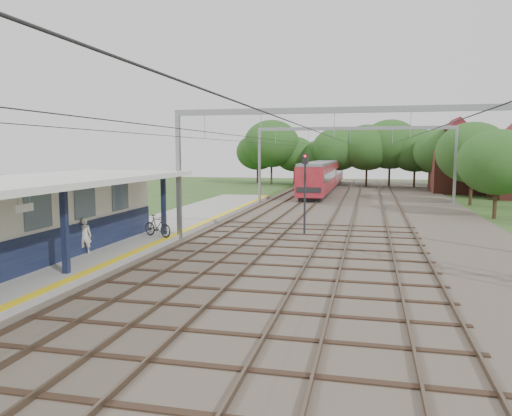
% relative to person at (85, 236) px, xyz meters
% --- Properties ---
extents(ground, '(160.00, 160.00, 0.00)m').
position_rel_person_xyz_m(ground, '(7.19, -9.34, -1.15)').
color(ground, '#2D4C1E').
rests_on(ground, ground).
extents(ballast_bed, '(18.00, 90.00, 0.10)m').
position_rel_person_xyz_m(ballast_bed, '(11.19, 20.66, -1.10)').
color(ballast_bed, '#473D33').
rests_on(ballast_bed, ground).
extents(platform, '(5.00, 52.00, 0.35)m').
position_rel_person_xyz_m(platform, '(-0.31, 4.66, -0.98)').
color(platform, gray).
rests_on(platform, ground).
extents(yellow_stripe, '(0.45, 52.00, 0.01)m').
position_rel_person_xyz_m(yellow_stripe, '(1.94, 4.66, -0.80)').
color(yellow_stripe, yellow).
rests_on(yellow_stripe, platform).
extents(station_building, '(3.41, 18.00, 3.40)m').
position_rel_person_xyz_m(station_building, '(-1.68, -2.34, 0.89)').
color(station_building, beige).
rests_on(station_building, platform).
extents(canopy, '(6.40, 20.00, 3.44)m').
position_rel_person_xyz_m(canopy, '(-0.58, -3.34, 2.49)').
color(canopy, '#101734').
rests_on(canopy, platform).
extents(rail_tracks, '(11.80, 88.00, 0.15)m').
position_rel_person_xyz_m(rail_tracks, '(8.69, 20.66, -0.98)').
color(rail_tracks, brown).
rests_on(rail_tracks, ballast_bed).
extents(catenary_system, '(17.22, 88.00, 7.00)m').
position_rel_person_xyz_m(catenary_system, '(10.58, 15.94, 4.36)').
color(catenary_system, gray).
rests_on(catenary_system, ground).
extents(tree_band, '(31.72, 30.88, 8.82)m').
position_rel_person_xyz_m(tree_band, '(11.04, 47.78, 3.77)').
color(tree_band, '#382619').
rests_on(tree_band, ground).
extents(house_far, '(8.00, 6.12, 8.66)m').
position_rel_person_xyz_m(house_far, '(23.19, 42.66, 2.08)').
color(house_far, brown).
rests_on(house_far, ground).
extents(person, '(0.68, 0.57, 1.60)m').
position_rel_person_xyz_m(person, '(0.00, 0.00, 0.00)').
color(person, beige).
rests_on(person, platform).
extents(bicycle, '(1.99, 1.26, 1.16)m').
position_rel_person_xyz_m(bicycle, '(1.31, 4.78, -0.22)').
color(bicycle, black).
rests_on(bicycle, platform).
extents(train, '(2.71, 33.73, 3.57)m').
position_rel_person_xyz_m(train, '(6.69, 43.12, 0.85)').
color(train, black).
rests_on(train, ballast_bed).
extents(signal_post, '(0.36, 0.30, 4.71)m').
position_rel_person_xyz_m(signal_post, '(8.54, 9.04, 1.91)').
color(signal_post, black).
rests_on(signal_post, ground).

